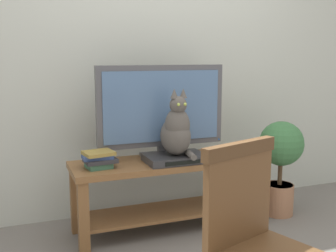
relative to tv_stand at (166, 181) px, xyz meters
name	(u,v)px	position (x,y,z in m)	size (l,w,h in m)	color
back_wall	(149,43)	(0.05, 0.53, 1.03)	(7.00, 0.12, 2.80)	#B7BCB2
tv_stand	(166,181)	(0.00, 0.00, 0.00)	(1.39, 0.45, 0.54)	brown
tv	(162,109)	(0.00, 0.08, 0.54)	(0.98, 0.20, 0.70)	#4C4C51
media_box	(176,158)	(0.05, -0.08, 0.19)	(0.44, 0.29, 0.05)	#2D2D30
cat	(177,130)	(0.05, -0.09, 0.40)	(0.21, 0.35, 0.48)	#514C47
wooden_chair	(257,237)	(-0.11, -1.40, 0.17)	(0.54, 0.54, 0.94)	brown
book_stack	(99,159)	(-0.50, -0.04, 0.22)	(0.23, 0.20, 0.11)	#38664C
potted_plant	(281,157)	(0.98, -0.05, 0.11)	(0.36, 0.36, 0.78)	#9E6B4C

